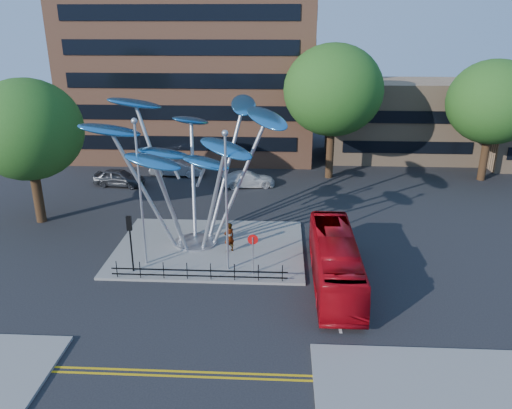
# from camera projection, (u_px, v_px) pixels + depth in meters

# --- Properties ---
(ground) EXTENTS (120.00, 120.00, 0.00)m
(ground) POSITION_uv_depth(u_px,v_px,m) (213.00, 298.00, 26.64)
(ground) COLOR black
(ground) RESTS_ON ground
(traffic_island) EXTENTS (12.00, 9.00, 0.15)m
(traffic_island) POSITION_uv_depth(u_px,v_px,m) (210.00, 248.00, 32.28)
(traffic_island) COLOR slate
(traffic_island) RESTS_ON ground
(pavement_right) EXTENTS (12.00, 6.00, 0.15)m
(pavement_right) POSITION_uv_depth(u_px,v_px,m) (468.00, 397.00, 19.53)
(pavement_right) COLOR slate
(pavement_right) RESTS_ON ground
(double_yellow_near) EXTENTS (40.00, 0.12, 0.01)m
(double_yellow_near) POSITION_uv_depth(u_px,v_px,m) (194.00, 372.00, 21.03)
(double_yellow_near) COLOR gold
(double_yellow_near) RESTS_ON ground
(double_yellow_far) EXTENTS (40.00, 0.12, 0.01)m
(double_yellow_far) POSITION_uv_depth(u_px,v_px,m) (193.00, 377.00, 20.75)
(double_yellow_far) COLOR gold
(double_yellow_far) RESTS_ON ground
(brick_tower) EXTENTS (25.00, 15.00, 30.00)m
(brick_tower) POSITION_uv_depth(u_px,v_px,m) (192.00, 8.00, 51.62)
(brick_tower) COLOR #995F42
(brick_tower) RESTS_ON ground
(low_building_near) EXTENTS (15.00, 8.00, 8.00)m
(low_building_near) POSITION_uv_depth(u_px,v_px,m) (400.00, 120.00, 52.52)
(low_building_near) COLOR tan
(low_building_near) RESTS_ON ground
(tree_right) EXTENTS (8.80, 8.80, 12.11)m
(tree_right) POSITION_uv_depth(u_px,v_px,m) (333.00, 90.00, 44.02)
(tree_right) COLOR black
(tree_right) RESTS_ON ground
(tree_left) EXTENTS (7.60, 7.60, 10.32)m
(tree_left) POSITION_uv_depth(u_px,v_px,m) (27.00, 130.00, 34.30)
(tree_left) COLOR black
(tree_left) RESTS_ON ground
(tree_far) EXTENTS (8.00, 8.00, 10.81)m
(tree_far) POSITION_uv_depth(u_px,v_px,m) (493.00, 102.00, 43.66)
(tree_far) COLOR black
(tree_far) RESTS_ON ground
(leaf_sculpture) EXTENTS (12.72, 9.54, 9.51)m
(leaf_sculpture) POSITION_uv_depth(u_px,v_px,m) (190.00, 142.00, 30.59)
(leaf_sculpture) COLOR #9EA0A5
(leaf_sculpture) RESTS_ON traffic_island
(street_lamp_left) EXTENTS (0.36, 0.36, 8.80)m
(street_lamp_left) POSITION_uv_depth(u_px,v_px,m) (139.00, 181.00, 28.26)
(street_lamp_left) COLOR #9EA0A5
(street_lamp_left) RESTS_ON traffic_island
(street_lamp_right) EXTENTS (0.36, 0.36, 8.30)m
(street_lamp_right) POSITION_uv_depth(u_px,v_px,m) (226.00, 189.00, 27.64)
(street_lamp_right) COLOR #9EA0A5
(street_lamp_right) RESTS_ON traffic_island
(traffic_light_island) EXTENTS (0.28, 0.18, 3.42)m
(traffic_light_island) POSITION_uv_depth(u_px,v_px,m) (130.00, 232.00, 28.31)
(traffic_light_island) COLOR black
(traffic_light_island) RESTS_ON traffic_island
(no_entry_sign_island) EXTENTS (0.60, 0.10, 2.45)m
(no_entry_sign_island) POSITION_uv_depth(u_px,v_px,m) (253.00, 247.00, 28.26)
(no_entry_sign_island) COLOR #9EA0A5
(no_entry_sign_island) RESTS_ON traffic_island
(pedestrian_railing_front) EXTENTS (10.00, 0.06, 1.00)m
(pedestrian_railing_front) POSITION_uv_depth(u_px,v_px,m) (199.00, 273.00, 28.09)
(pedestrian_railing_front) COLOR black
(pedestrian_railing_front) RESTS_ON traffic_island
(red_bus) EXTENTS (2.33, 9.88, 2.75)m
(red_bus) POSITION_uv_depth(u_px,v_px,m) (335.00, 261.00, 27.65)
(red_bus) COLOR #A80710
(red_bus) RESTS_ON ground
(pedestrian) EXTENTS (0.84, 0.79, 1.93)m
(pedestrian) POSITION_uv_depth(u_px,v_px,m) (229.00, 237.00, 31.27)
(pedestrian) COLOR gray
(pedestrian) RESTS_ON traffic_island
(parked_car_left) EXTENTS (4.68, 2.34, 1.53)m
(parked_car_left) POSITION_uv_depth(u_px,v_px,m) (119.00, 178.00, 44.17)
(parked_car_left) COLOR #393B40
(parked_car_left) RESTS_ON ground
(parked_car_mid) EXTENTS (5.02, 1.89, 1.64)m
(parked_car_mid) POSITION_uv_depth(u_px,v_px,m) (177.00, 167.00, 47.06)
(parked_car_mid) COLOR #9C9EA3
(parked_car_mid) RESTS_ON ground
(parked_car_right) EXTENTS (4.98, 2.65, 1.37)m
(parked_car_right) POSITION_uv_depth(u_px,v_px,m) (248.00, 179.00, 44.05)
(parked_car_right) COLOR silver
(parked_car_right) RESTS_ON ground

